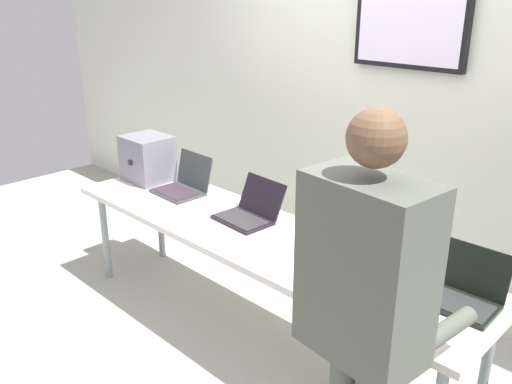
{
  "coord_description": "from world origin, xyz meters",
  "views": [
    {
      "loc": [
        2.03,
        -2.05,
        2.08
      ],
      "look_at": [
        -0.08,
        0.09,
        0.94
      ],
      "focal_mm": 37.76,
      "sensor_mm": 36.0,
      "label": 1
    }
  ],
  "objects_px": {
    "laptop_station_1": "(250,211)",
    "laptop_station_2": "(341,244)",
    "equipment_box": "(148,158)",
    "laptop_station_0": "(184,184)",
    "workbench": "(255,239)",
    "laptop_station_3": "(460,289)",
    "person": "(365,300)",
    "coffee_mug": "(323,283)"
  },
  "relations": [
    {
      "from": "workbench",
      "to": "laptop_station_3",
      "type": "xyz_separation_m",
      "value": [
        1.19,
        0.13,
        0.11
      ]
    },
    {
      "from": "laptop_station_0",
      "to": "coffee_mug",
      "type": "relative_size",
      "value": 3.97
    },
    {
      "from": "equipment_box",
      "to": "laptop_station_0",
      "type": "height_order",
      "value": "equipment_box"
    },
    {
      "from": "coffee_mug",
      "to": "laptop_station_3",
      "type": "bearing_deg",
      "value": 37.53
    },
    {
      "from": "laptop_station_0",
      "to": "laptop_station_2",
      "type": "relative_size",
      "value": 0.99
    },
    {
      "from": "workbench",
      "to": "laptop_station_2",
      "type": "distance_m",
      "value": 0.56
    },
    {
      "from": "workbench",
      "to": "person",
      "type": "distance_m",
      "value": 1.37
    },
    {
      "from": "equipment_box",
      "to": "laptop_station_3",
      "type": "height_order",
      "value": "equipment_box"
    },
    {
      "from": "workbench",
      "to": "equipment_box",
      "type": "height_order",
      "value": "equipment_box"
    },
    {
      "from": "equipment_box",
      "to": "laptop_station_1",
      "type": "xyz_separation_m",
      "value": [
        1.06,
        0.01,
        -0.11
      ]
    },
    {
      "from": "laptop_station_2",
      "to": "laptop_station_0",
      "type": "bearing_deg",
      "value": -179.91
    },
    {
      "from": "workbench",
      "to": "equipment_box",
      "type": "xyz_separation_m",
      "value": [
        -1.21,
        0.1,
        0.22
      ]
    },
    {
      "from": "laptop_station_3",
      "to": "coffee_mug",
      "type": "xyz_separation_m",
      "value": [
        -0.49,
        -0.38,
        -0.01
      ]
    },
    {
      "from": "equipment_box",
      "to": "laptop_station_3",
      "type": "bearing_deg",
      "value": 0.71
    },
    {
      "from": "laptop_station_2",
      "to": "workbench",
      "type": "bearing_deg",
      "value": -167.02
    },
    {
      "from": "laptop_station_0",
      "to": "laptop_station_1",
      "type": "relative_size",
      "value": 0.97
    },
    {
      "from": "equipment_box",
      "to": "laptop_station_0",
      "type": "bearing_deg",
      "value": 3.36
    },
    {
      "from": "equipment_box",
      "to": "laptop_station_2",
      "type": "bearing_deg",
      "value": 0.83
    },
    {
      "from": "workbench",
      "to": "laptop_station_2",
      "type": "height_order",
      "value": "laptop_station_2"
    },
    {
      "from": "workbench",
      "to": "laptop_station_2",
      "type": "xyz_separation_m",
      "value": [
        0.53,
        0.12,
        0.11
      ]
    },
    {
      "from": "laptop_station_1",
      "to": "laptop_station_2",
      "type": "xyz_separation_m",
      "value": [
        0.68,
        0.01,
        0.0
      ]
    },
    {
      "from": "laptop_station_3",
      "to": "laptop_station_1",
      "type": "bearing_deg",
      "value": -179.32
    },
    {
      "from": "person",
      "to": "coffee_mug",
      "type": "xyz_separation_m",
      "value": [
        -0.46,
        0.37,
        -0.28
      ]
    },
    {
      "from": "laptop_station_0",
      "to": "laptop_station_1",
      "type": "bearing_deg",
      "value": -0.79
    },
    {
      "from": "laptop_station_3",
      "to": "equipment_box",
      "type": "bearing_deg",
      "value": -179.29
    },
    {
      "from": "workbench",
      "to": "laptop_station_1",
      "type": "relative_size",
      "value": 7.74
    },
    {
      "from": "equipment_box",
      "to": "person",
      "type": "relative_size",
      "value": 0.19
    },
    {
      "from": "equipment_box",
      "to": "laptop_station_1",
      "type": "distance_m",
      "value": 1.06
    },
    {
      "from": "workbench",
      "to": "person",
      "type": "height_order",
      "value": "person"
    },
    {
      "from": "laptop_station_1",
      "to": "laptop_station_2",
      "type": "bearing_deg",
      "value": 0.95
    },
    {
      "from": "laptop_station_0",
      "to": "laptop_station_1",
      "type": "xyz_separation_m",
      "value": [
        0.67,
        -0.01,
        -0.01
      ]
    },
    {
      "from": "laptop_station_1",
      "to": "laptop_station_0",
      "type": "bearing_deg",
      "value": 179.21
    },
    {
      "from": "coffee_mug",
      "to": "laptop_station_0",
      "type": "bearing_deg",
      "value": 166.33
    },
    {
      "from": "laptop_station_1",
      "to": "laptop_station_3",
      "type": "xyz_separation_m",
      "value": [
        1.35,
        0.02,
        0.0
      ]
    },
    {
      "from": "laptop_station_0",
      "to": "person",
      "type": "xyz_separation_m",
      "value": [
        1.98,
        -0.74,
        0.26
      ]
    },
    {
      "from": "equipment_box",
      "to": "laptop_station_3",
      "type": "distance_m",
      "value": 2.41
    },
    {
      "from": "laptop_station_0",
      "to": "laptop_station_3",
      "type": "bearing_deg",
      "value": 0.19
    },
    {
      "from": "workbench",
      "to": "laptop_station_3",
      "type": "height_order",
      "value": "laptop_station_3"
    },
    {
      "from": "workbench",
      "to": "equipment_box",
      "type": "distance_m",
      "value": 1.23
    },
    {
      "from": "equipment_box",
      "to": "laptop_station_2",
      "type": "xyz_separation_m",
      "value": [
        1.74,
        0.03,
        -0.11
      ]
    },
    {
      "from": "laptop_station_3",
      "to": "coffee_mug",
      "type": "distance_m",
      "value": 0.62
    },
    {
      "from": "laptop_station_2",
      "to": "laptop_station_3",
      "type": "relative_size",
      "value": 0.97
    }
  ]
}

